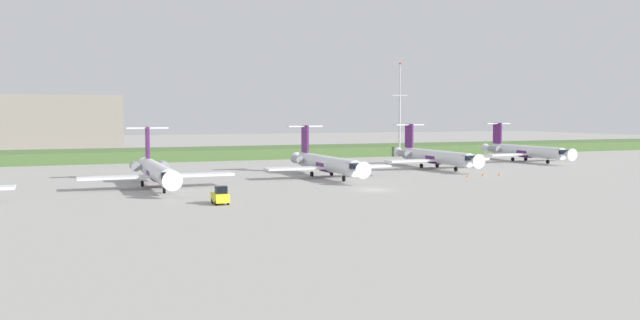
% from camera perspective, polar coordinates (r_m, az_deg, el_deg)
% --- Properties ---
extents(ground_plane, '(500.00, 500.00, 0.00)m').
position_cam_1_polar(ground_plane, '(123.25, -1.42, -1.14)').
color(ground_plane, '#9E9B96').
extents(grass_berm, '(320.00, 20.00, 2.58)m').
position_cam_1_polar(grass_berm, '(168.02, -6.96, 0.64)').
color(grass_berm, '#4C6B38').
rests_on(grass_berm, ground).
extents(regional_jet_second, '(22.81, 31.00, 9.00)m').
position_cam_1_polar(regional_jet_second, '(101.81, -14.13, -0.91)').
color(regional_jet_second, silver).
rests_on(regional_jet_second, ground).
extents(regional_jet_third, '(22.81, 31.00, 9.00)m').
position_cam_1_polar(regional_jet_third, '(114.90, 0.49, -0.24)').
color(regional_jet_third, silver).
rests_on(regional_jet_third, ground).
extents(regional_jet_fourth, '(22.81, 31.00, 9.00)m').
position_cam_1_polar(regional_jet_fourth, '(135.70, 9.94, 0.34)').
color(regional_jet_fourth, silver).
rests_on(regional_jet_fourth, ground).
extents(regional_jet_fifth, '(22.81, 31.00, 9.00)m').
position_cam_1_polar(regional_jet_fifth, '(161.05, 17.45, 0.78)').
color(regional_jet_fifth, silver).
rests_on(regional_jet_fifth, ground).
extents(antenna_mast, '(4.40, 0.50, 24.57)m').
position_cam_1_polar(antenna_mast, '(172.01, 6.98, 3.68)').
color(antenna_mast, '#B2B2B7').
rests_on(antenna_mast, ground).
extents(baggage_tug, '(1.72, 3.20, 2.30)m').
position_cam_1_polar(baggage_tug, '(81.10, -8.71, -3.15)').
color(baggage_tug, yellow).
rests_on(baggage_tug, ground).
extents(safety_cone_front_marker, '(0.44, 0.44, 0.55)m').
position_cam_1_polar(safety_cone_front_marker, '(118.11, 12.81, -1.33)').
color(safety_cone_front_marker, orange).
rests_on(safety_cone_front_marker, ground).
extents(safety_cone_mid_marker, '(0.44, 0.44, 0.55)m').
position_cam_1_polar(safety_cone_mid_marker, '(120.79, 14.08, -1.23)').
color(safety_cone_mid_marker, orange).
rests_on(safety_cone_mid_marker, ground).
extents(safety_cone_rear_marker, '(0.44, 0.44, 0.55)m').
position_cam_1_polar(safety_cone_rear_marker, '(122.60, 15.42, -1.18)').
color(safety_cone_rear_marker, orange).
rests_on(safety_cone_rear_marker, ground).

